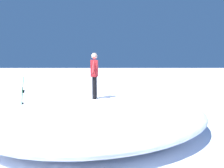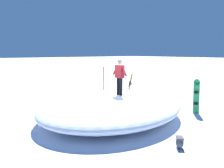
% 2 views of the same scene
% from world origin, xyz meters
% --- Properties ---
extents(ground, '(240.00, 240.00, 0.00)m').
position_xyz_m(ground, '(0.00, 0.00, 0.00)').
color(ground, white).
extents(snow_mound, '(9.25, 8.37, 1.08)m').
position_xyz_m(snow_mound, '(-0.30, -0.02, 0.54)').
color(snow_mound, white).
rests_on(snow_mound, ground).
extents(snowboarder_standing, '(0.24, 0.99, 1.61)m').
position_xyz_m(snowboarder_standing, '(-0.57, 0.19, 2.00)').
color(snowboarder_standing, black).
rests_on(snowboarder_standing, snow_mound).
extents(snowboard_primary_upright, '(0.31, 0.35, 1.74)m').
position_xyz_m(snowboard_primary_upright, '(-3.97, 2.02, 0.90)').
color(snowboard_primary_upright, '#1E8C47').
rests_on(snowboard_primary_upright, ground).
extents(backpack_far, '(0.52, 0.53, 0.37)m').
position_xyz_m(backpack_far, '(0.23, 4.01, 0.19)').
color(backpack_far, '#4C4C51').
rests_on(backpack_far, ground).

